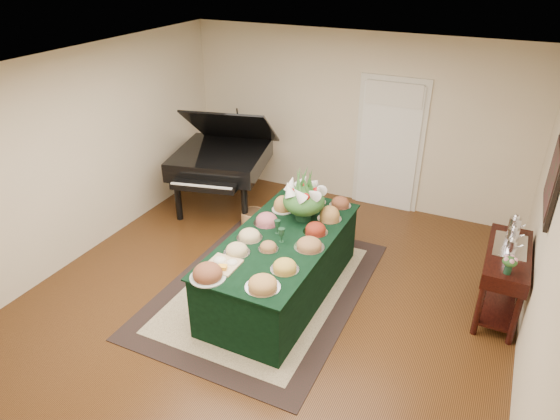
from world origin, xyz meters
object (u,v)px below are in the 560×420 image
at_px(buffet_table, 282,266).
at_px(mahogany_sideboard, 506,266).
at_px(floral_centerpiece, 304,196).
at_px(grand_piano, 221,159).

bearing_deg(buffet_table, mahogany_sideboard, 17.39).
height_order(floral_centerpiece, mahogany_sideboard, floral_centerpiece).
height_order(floral_centerpiece, grand_piano, grand_piano).
relative_size(floral_centerpiece, grand_piano, 0.29).
distance_m(grand_piano, mahogany_sideboard, 4.34).
xyz_separation_m(grand_piano, mahogany_sideboard, (4.23, -0.93, -0.20)).
bearing_deg(floral_centerpiece, grand_piano, 148.50).
bearing_deg(grand_piano, floral_centerpiece, -31.50).
xyz_separation_m(floral_centerpiece, grand_piano, (-1.89, 1.16, -0.27)).
relative_size(floral_centerpiece, mahogany_sideboard, 0.45).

